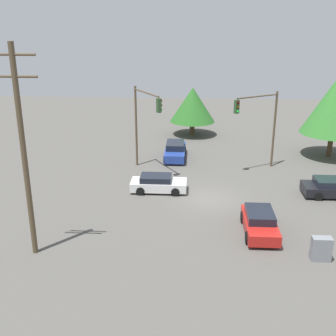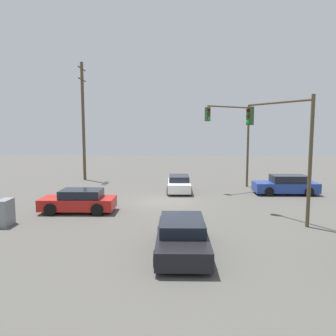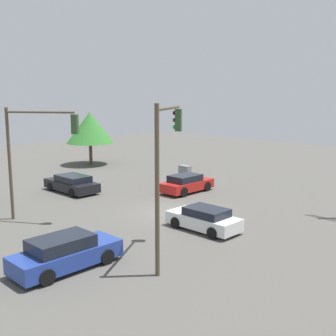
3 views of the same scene
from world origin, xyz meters
name	(u,v)px [view 3 (image 3 of 3)]	position (x,y,z in m)	size (l,w,h in m)	color
ground_plane	(169,213)	(0.00, 0.00, 0.00)	(80.00, 80.00, 0.00)	#54514C
sedan_red	(187,184)	(-2.87, 4.80, 0.65)	(1.91, 4.22, 1.32)	red
sedan_dark	(72,184)	(-9.02, -1.03, 0.62)	(4.63, 2.05, 1.27)	black
sedan_white	(204,219)	(3.64, -1.11, 0.60)	(4.05, 1.84, 1.23)	silver
sedan_blue	(65,253)	(2.75, -9.05, 0.68)	(1.91, 4.59, 1.42)	#233D93
traffic_signal_main	(166,154)	(5.06, -5.45, 4.68)	(2.57, 3.92, 6.81)	brown
traffic_signal_cross	(35,144)	(-4.21, -6.39, 4.42)	(3.74, 2.51, 6.43)	brown
electrical_cabinet	(185,173)	(-5.62, 7.70, 0.66)	(1.02, 0.53, 1.31)	gray
tree_far	(90,128)	(-18.22, 7.26, 3.80)	(4.80, 4.80, 5.38)	brown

